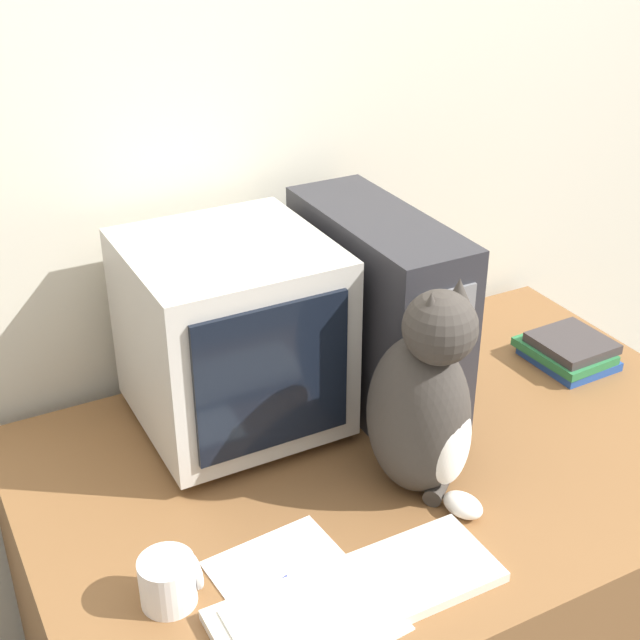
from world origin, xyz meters
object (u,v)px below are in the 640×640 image
at_px(crt_monitor, 232,335).
at_px(keyboard, 358,595).
at_px(computer_tower, 376,310).
at_px(book_stack, 568,351).
at_px(mug, 169,581).
at_px(pen, 254,602).
at_px(cat, 425,405).

height_order(crt_monitor, keyboard, crt_monitor).
bearing_deg(computer_tower, crt_monitor, 171.64).
distance_m(book_stack, mug, 1.05).
xyz_separation_m(keyboard, pen, (-0.15, 0.07, -0.01)).
relative_size(computer_tower, pen, 3.32).
xyz_separation_m(crt_monitor, cat, (0.21, -0.34, -0.02)).
bearing_deg(keyboard, cat, 37.97).
xyz_separation_m(computer_tower, keyboard, (-0.32, -0.48, -0.19)).
bearing_deg(book_stack, mug, -165.84).
xyz_separation_m(cat, mug, (-0.49, -0.05, -0.14)).
relative_size(computer_tower, cat, 1.12).
bearing_deg(keyboard, book_stack, 27.07).
distance_m(book_stack, pen, 0.97).
height_order(computer_tower, keyboard, computer_tower).
height_order(book_stack, mug, mug).
relative_size(crt_monitor, book_stack, 1.95).
bearing_deg(computer_tower, pen, -138.13).
bearing_deg(crt_monitor, computer_tower, -8.36).
bearing_deg(crt_monitor, pen, -110.17).
relative_size(pen, mug, 1.50).
xyz_separation_m(pen, mug, (-0.11, 0.07, 0.04)).
height_order(keyboard, cat, cat).
height_order(cat, pen, cat).
distance_m(computer_tower, mug, 0.69).
distance_m(crt_monitor, computer_tower, 0.30).
bearing_deg(pen, book_stack, 19.58).
height_order(crt_monitor, pen, crt_monitor).
relative_size(computer_tower, book_stack, 2.33).
distance_m(cat, book_stack, 0.59).
height_order(crt_monitor, mug, crt_monitor).
distance_m(pen, mug, 0.13).
bearing_deg(mug, pen, -31.75).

